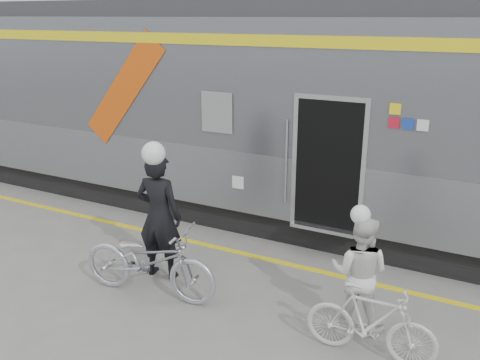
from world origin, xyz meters
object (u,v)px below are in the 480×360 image
Objects in this scene: woman at (359,273)px; bicycle_right at (371,322)px; man at (159,216)px; bicycle_left at (149,260)px.

woman is 0.69m from bicycle_right.
bicycle_left is (0.20, -0.55, -0.44)m from man.
man is at bearing 12.88° from bicycle_left.
bicycle_right is (3.12, 0.06, -0.08)m from bicycle_left.
bicycle_right is (3.32, -0.49, -0.52)m from man.
man is 3.39m from bicycle_right.
man is 0.95× the size of bicycle_left.
bicycle_left is 2.89m from woman.
man is at bearing 79.05° from bicycle_right.
woman is (3.02, 0.06, -0.22)m from man.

